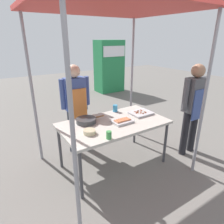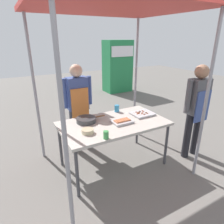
{
  "view_description": "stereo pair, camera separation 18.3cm",
  "coord_description": "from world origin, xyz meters",
  "px_view_note": "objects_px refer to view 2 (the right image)",
  "views": [
    {
      "loc": [
        -1.49,
        -2.28,
        1.95
      ],
      "look_at": [
        0.0,
        0.05,
        0.9
      ],
      "focal_mm": 31.57,
      "sensor_mm": 36.0,
      "label": 1
    },
    {
      "loc": [
        -1.33,
        -2.37,
        1.95
      ],
      "look_at": [
        0.0,
        0.05,
        0.9
      ],
      "focal_mm": 31.57,
      "sensor_mm": 36.0,
      "label": 2
    }
  ],
  "objects_px": {
    "cooking_wok": "(86,120)",
    "drink_cup_by_wok": "(117,108)",
    "tray_grilled_sausages": "(122,121)",
    "drink_cup_near_edge": "(106,135)",
    "vendor_woman": "(78,102)",
    "condiment_bowl": "(88,131)",
    "customer_nearby": "(197,105)",
    "stall_table": "(114,125)",
    "neighbor_stall_left": "(117,66)",
    "tray_meat_skewers": "(142,114)"
  },
  "relations": [
    {
      "from": "drink_cup_near_edge",
      "to": "drink_cup_by_wok",
      "type": "bearing_deg",
      "value": 51.83
    },
    {
      "from": "condiment_bowl",
      "to": "neighbor_stall_left",
      "type": "height_order",
      "value": "neighbor_stall_left"
    },
    {
      "from": "vendor_woman",
      "to": "condiment_bowl",
      "type": "bearing_deg",
      "value": 77.93
    },
    {
      "from": "stall_table",
      "to": "drink_cup_near_edge",
      "type": "distance_m",
      "value": 0.53
    },
    {
      "from": "tray_meat_skewers",
      "to": "drink_cup_near_edge",
      "type": "xyz_separation_m",
      "value": [
        -0.9,
        -0.44,
        0.03
      ]
    },
    {
      "from": "neighbor_stall_left",
      "to": "drink_cup_by_wok",
      "type": "bearing_deg",
      "value": -120.46
    },
    {
      "from": "tray_grilled_sausages",
      "to": "drink_cup_by_wok",
      "type": "bearing_deg",
      "value": 69.82
    },
    {
      "from": "condiment_bowl",
      "to": "vendor_woman",
      "type": "height_order",
      "value": "vendor_woman"
    },
    {
      "from": "drink_cup_near_edge",
      "to": "neighbor_stall_left",
      "type": "height_order",
      "value": "neighbor_stall_left"
    },
    {
      "from": "vendor_woman",
      "to": "customer_nearby",
      "type": "bearing_deg",
      "value": 144.59
    },
    {
      "from": "stall_table",
      "to": "vendor_woman",
      "type": "bearing_deg",
      "value": 111.24
    },
    {
      "from": "condiment_bowl",
      "to": "drink_cup_near_edge",
      "type": "relative_size",
      "value": 1.6
    },
    {
      "from": "tray_grilled_sausages",
      "to": "neighbor_stall_left",
      "type": "relative_size",
      "value": 0.16
    },
    {
      "from": "tray_grilled_sausages",
      "to": "drink_cup_near_edge",
      "type": "xyz_separation_m",
      "value": [
        -0.44,
        -0.32,
        0.03
      ]
    },
    {
      "from": "drink_cup_by_wok",
      "to": "vendor_woman",
      "type": "relative_size",
      "value": 0.07
    },
    {
      "from": "tray_grilled_sausages",
      "to": "condiment_bowl",
      "type": "distance_m",
      "value": 0.59
    },
    {
      "from": "cooking_wok",
      "to": "drink_cup_by_wok",
      "type": "relative_size",
      "value": 3.95
    },
    {
      "from": "drink_cup_by_wok",
      "to": "neighbor_stall_left",
      "type": "bearing_deg",
      "value": 59.54
    },
    {
      "from": "tray_grilled_sausages",
      "to": "drink_cup_near_edge",
      "type": "bearing_deg",
      "value": -143.86
    },
    {
      "from": "cooking_wok",
      "to": "drink_cup_by_wok",
      "type": "bearing_deg",
      "value": 14.74
    },
    {
      "from": "drink_cup_by_wok",
      "to": "vendor_woman",
      "type": "distance_m",
      "value": 0.68
    },
    {
      "from": "cooking_wok",
      "to": "condiment_bowl",
      "type": "height_order",
      "value": "cooking_wok"
    },
    {
      "from": "stall_table",
      "to": "cooking_wok",
      "type": "bearing_deg",
      "value": 149.43
    },
    {
      "from": "drink_cup_by_wok",
      "to": "tray_grilled_sausages",
      "type": "bearing_deg",
      "value": -110.18
    },
    {
      "from": "cooking_wok",
      "to": "neighbor_stall_left",
      "type": "bearing_deg",
      "value": 54.02
    },
    {
      "from": "drink_cup_near_edge",
      "to": "vendor_woman",
      "type": "relative_size",
      "value": 0.07
    },
    {
      "from": "drink_cup_near_edge",
      "to": "stall_table",
      "type": "bearing_deg",
      "value": 49.98
    },
    {
      "from": "condiment_bowl",
      "to": "drink_cup_near_edge",
      "type": "height_order",
      "value": "drink_cup_near_edge"
    },
    {
      "from": "condiment_bowl",
      "to": "neighbor_stall_left",
      "type": "bearing_deg",
      "value": 55.22
    },
    {
      "from": "tray_grilled_sausages",
      "to": "tray_meat_skewers",
      "type": "height_order",
      "value": "tray_grilled_sausages"
    },
    {
      "from": "stall_table",
      "to": "vendor_woman",
      "type": "height_order",
      "value": "vendor_woman"
    },
    {
      "from": "tray_grilled_sausages",
      "to": "tray_meat_skewers",
      "type": "bearing_deg",
      "value": 14.47
    },
    {
      "from": "tray_grilled_sausages",
      "to": "drink_cup_near_edge",
      "type": "height_order",
      "value": "drink_cup_near_edge"
    },
    {
      "from": "drink_cup_by_wok",
      "to": "cooking_wok",
      "type": "bearing_deg",
      "value": -165.26
    },
    {
      "from": "customer_nearby",
      "to": "neighbor_stall_left",
      "type": "relative_size",
      "value": 0.84
    },
    {
      "from": "cooking_wok",
      "to": "vendor_woman",
      "type": "distance_m",
      "value": 0.55
    },
    {
      "from": "tray_grilled_sausages",
      "to": "neighbor_stall_left",
      "type": "xyz_separation_m",
      "value": [
        2.34,
        4.14,
        0.16
      ]
    },
    {
      "from": "customer_nearby",
      "to": "neighbor_stall_left",
      "type": "bearing_deg",
      "value": 75.81
    },
    {
      "from": "stall_table",
      "to": "drink_cup_near_edge",
      "type": "xyz_separation_m",
      "value": [
        -0.33,
        -0.4,
        0.1
      ]
    },
    {
      "from": "cooking_wok",
      "to": "neighbor_stall_left",
      "type": "distance_m",
      "value": 4.77
    },
    {
      "from": "stall_table",
      "to": "drink_cup_by_wok",
      "type": "relative_size",
      "value": 13.8
    },
    {
      "from": "drink_cup_by_wok",
      "to": "customer_nearby",
      "type": "relative_size",
      "value": 0.07
    },
    {
      "from": "tray_meat_skewers",
      "to": "condiment_bowl",
      "type": "relative_size",
      "value": 2.18
    },
    {
      "from": "neighbor_stall_left",
      "to": "drink_cup_near_edge",
      "type": "bearing_deg",
      "value": -121.9
    },
    {
      "from": "tray_meat_skewers",
      "to": "drink_cup_near_edge",
      "type": "bearing_deg",
      "value": -153.97
    },
    {
      "from": "condiment_bowl",
      "to": "vendor_woman",
      "type": "bearing_deg",
      "value": 77.93
    },
    {
      "from": "tray_grilled_sausages",
      "to": "neighbor_stall_left",
      "type": "bearing_deg",
      "value": 60.57
    },
    {
      "from": "tray_meat_skewers",
      "to": "cooking_wok",
      "type": "bearing_deg",
      "value": 169.96
    },
    {
      "from": "tray_meat_skewers",
      "to": "stall_table",
      "type": "bearing_deg",
      "value": -175.43
    },
    {
      "from": "drink_cup_near_edge",
      "to": "condiment_bowl",
      "type": "bearing_deg",
      "value": 119.61
    }
  ]
}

